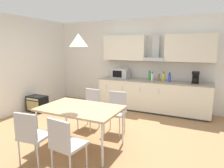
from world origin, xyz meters
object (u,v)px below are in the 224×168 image
microwave (121,73)px  coffee_maker (196,77)px  pendant_lamp (78,40)px  chair_near_right (65,142)px  bottle_blue (169,78)px  bottle_white (152,77)px  bottle_yellow (163,77)px  chair_near_left (31,133)px  chair_far_right (116,108)px  bottle_brown (159,78)px  dining_table (80,110)px  chair_far_left (90,105)px  bottle_green (149,76)px  guitar_amp (37,103)px

microwave → coffee_maker: 2.08m
pendant_lamp → chair_near_right: bearing=-69.6°
bottle_blue → bottle_white: bottle_blue is taller
bottle_white → bottle_yellow: size_ratio=0.89×
coffee_maker → chair_near_left: 4.08m
microwave → coffee_maker: bearing=0.7°
chair_far_right → bottle_brown: bearing=74.5°
dining_table → chair_far_left: 0.92m
dining_table → bottle_white: bearing=76.5°
microwave → bottle_brown: (1.15, -0.01, -0.06)m
bottle_green → chair_near_right: 3.55m
pendant_lamp → bottle_yellow: bearing=70.0°
coffee_maker → chair_near_right: (-1.43, -3.49, -0.51)m
chair_far_right → pendant_lamp: (-0.32, -0.84, 1.38)m
dining_table → pendant_lamp: pendant_lamp is taller
bottle_white → guitar_amp: bearing=-154.4°
chair_far_right → chair_near_right: bearing=-90.1°
chair_near_right → bottle_green: bearing=86.5°
bottle_blue → bottle_white: bearing=176.0°
dining_table → guitar_amp: (-2.31, 1.20, -0.48)m
chair_far_left → chair_near_left: same height
bottle_yellow → chair_near_left: 3.68m
chair_far_left → chair_far_right: same height
bottle_green → bottle_white: bearing=-36.3°
microwave → bottle_white: (0.96, -0.02, -0.04)m
coffee_maker → guitar_amp: bearing=-160.3°
bottle_yellow → chair_near_left: (-1.25, -3.43, -0.47)m
microwave → bottle_white: size_ratio=2.03×
dining_table → chair_far_right: bearing=69.4°
bottle_brown → bottle_blue: 0.30m
chair_far_left → guitar_amp: bearing=170.0°
coffee_maker → bottle_green: size_ratio=1.16×
bottle_blue → guitar_amp: bearing=-158.1°
bottle_blue → chair_far_left: bearing=-129.5°
microwave → guitar_amp: 2.56m
coffee_maker → bottle_brown: bearing=-178.0°
bottle_brown → dining_table: (-0.81, -2.61, -0.28)m
bottle_green → coffee_maker: bearing=-1.2°
dining_table → pendant_lamp: size_ratio=4.49×
bottle_brown → chair_near_right: bottle_brown is taller
microwave → bottle_blue: size_ratio=1.88×
coffee_maker → bottle_yellow: (-0.80, -0.06, -0.04)m
bottle_white → pendant_lamp: 2.83m
bottle_white → bottle_green: (-0.10, 0.07, 0.01)m
microwave → bottle_blue: 1.44m
bottle_brown → chair_far_right: size_ratio=0.22×
bottle_yellow → pendant_lamp: 2.90m
bottle_white → guitar_amp: (-2.94, -1.40, -0.77)m
guitar_amp → bottle_blue: bearing=21.9°
bottle_blue → bottle_white: size_ratio=1.08×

